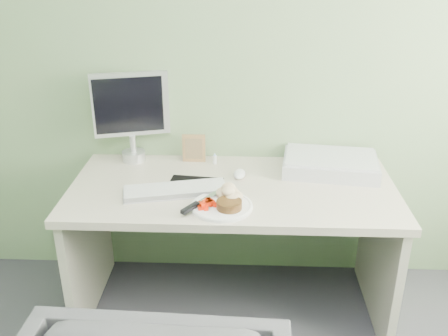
{
  "coord_description": "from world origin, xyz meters",
  "views": [
    {
      "loc": [
        0.05,
        -0.57,
        1.82
      ],
      "look_at": [
        -0.04,
        1.5,
        0.88
      ],
      "focal_mm": 40.0,
      "sensor_mm": 36.0,
      "label": 1
    }
  ],
  "objects_px": {
    "plate": "(222,206)",
    "scanner": "(330,165)",
    "desk": "(232,218)",
    "monitor": "(131,112)"
  },
  "relations": [
    {
      "from": "desk",
      "to": "plate",
      "type": "bearing_deg",
      "value": -101.19
    },
    {
      "from": "plate",
      "to": "monitor",
      "type": "bearing_deg",
      "value": 133.51
    },
    {
      "from": "desk",
      "to": "monitor",
      "type": "bearing_deg",
      "value": 150.41
    },
    {
      "from": "monitor",
      "to": "desk",
      "type": "bearing_deg",
      "value": -45.2
    },
    {
      "from": "plate",
      "to": "monitor",
      "type": "xyz_separation_m",
      "value": [
        -0.51,
        0.53,
        0.27
      ]
    },
    {
      "from": "plate",
      "to": "monitor",
      "type": "distance_m",
      "value": 0.78
    },
    {
      "from": "desk",
      "to": "scanner",
      "type": "height_order",
      "value": "scanner"
    },
    {
      "from": "desk",
      "to": "plate",
      "type": "relative_size",
      "value": 5.73
    },
    {
      "from": "plate",
      "to": "monitor",
      "type": "relative_size",
      "value": 0.58
    },
    {
      "from": "plate",
      "to": "scanner",
      "type": "distance_m",
      "value": 0.69
    }
  ]
}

